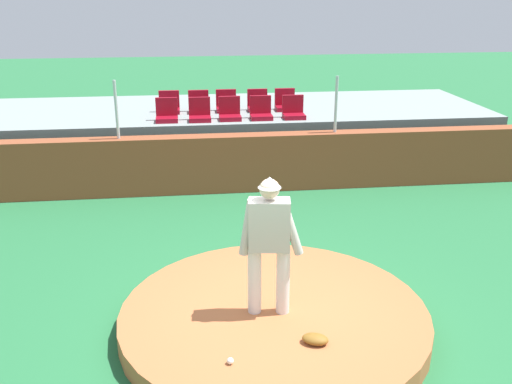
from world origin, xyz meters
TOP-DOWN VIEW (x-y plane):
  - ground_plane at (0.00, 0.00)m, footprint 60.00×60.00m
  - pitchers_mound at (0.00, 0.00)m, footprint 3.84×3.84m
  - pitcher at (-0.07, -0.03)m, footprint 0.78×0.32m
  - baseball at (-0.63, -1.03)m, footprint 0.07×0.07m
  - fielding_glove at (0.35, -0.77)m, footprint 0.35×0.29m
  - brick_barrier at (0.00, 5.26)m, footprint 14.59×0.40m
  - fence_post_left at (-2.34, 5.26)m, footprint 0.06×0.06m
  - fence_post_right at (2.07, 5.26)m, footprint 0.06×0.06m
  - bleacher_platform at (0.00, 7.90)m, footprint 12.66×3.78m
  - stadium_chair_0 at (-1.41, 6.55)m, footprint 0.48×0.44m
  - stadium_chair_1 at (-0.69, 6.51)m, footprint 0.48×0.44m
  - stadium_chair_2 at (-0.02, 6.55)m, footprint 0.48×0.44m
  - stadium_chair_3 at (0.69, 6.54)m, footprint 0.48×0.44m
  - stadium_chair_4 at (1.43, 6.52)m, footprint 0.48×0.44m
  - stadium_chair_5 at (-1.37, 7.46)m, footprint 0.48×0.44m
  - stadium_chair_6 at (-0.68, 7.44)m, footprint 0.48×0.44m
  - stadium_chair_7 at (-0.02, 7.46)m, footprint 0.48×0.44m
  - stadium_chair_8 at (0.73, 7.43)m, footprint 0.48×0.44m
  - stadium_chair_9 at (1.40, 7.44)m, footprint 0.48×0.44m

SIDE VIEW (x-z plane):
  - ground_plane at x=0.00m, z-range 0.00..0.00m
  - pitchers_mound at x=0.00m, z-range 0.00..0.27m
  - baseball at x=-0.63m, z-range 0.27..0.34m
  - fielding_glove at x=0.35m, z-range 0.27..0.38m
  - brick_barrier at x=0.00m, z-range 0.00..1.19m
  - bleacher_platform at x=0.00m, z-range 0.00..1.24m
  - pitcher at x=-0.07m, z-range 0.41..2.16m
  - stadium_chair_0 at x=-1.41m, z-range 1.14..1.64m
  - stadium_chair_1 at x=-0.69m, z-range 1.14..1.64m
  - stadium_chair_2 at x=-0.02m, z-range 1.14..1.64m
  - stadium_chair_3 at x=0.69m, z-range 1.14..1.64m
  - stadium_chair_4 at x=1.43m, z-range 1.14..1.64m
  - stadium_chair_5 at x=-1.37m, z-range 1.14..1.64m
  - stadium_chair_6 at x=-0.68m, z-range 1.14..1.64m
  - stadium_chair_7 at x=-0.02m, z-range 1.14..1.64m
  - stadium_chair_8 at x=0.73m, z-range 1.14..1.64m
  - stadium_chair_9 at x=1.40m, z-range 1.14..1.64m
  - fence_post_left at x=-2.34m, z-range 1.19..2.35m
  - fence_post_right at x=2.07m, z-range 1.19..2.35m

